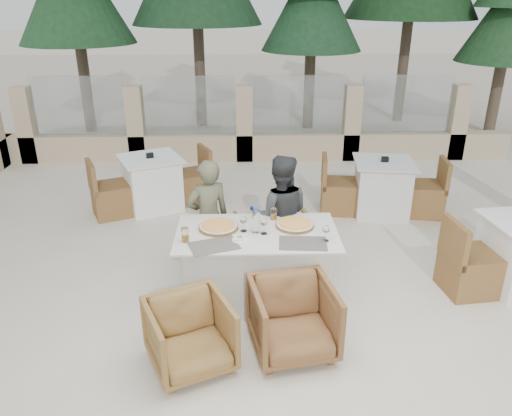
{
  "coord_description": "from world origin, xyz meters",
  "views": [
    {
      "loc": [
        -0.04,
        -4.31,
        2.96
      ],
      "look_at": [
        0.09,
        0.41,
        0.9
      ],
      "focal_mm": 35.0,
      "sensor_mm": 36.0,
      "label": 1
    }
  ],
  "objects_px": {
    "pizza_right": "(295,224)",
    "wine_glass_corner": "(326,232)",
    "dining_table": "(257,266)",
    "beer_glass_left": "(185,235)",
    "diner_left": "(208,218)",
    "bg_table_b": "(382,187)",
    "pizza_left": "(218,226)",
    "armchair_near_left": "(190,335)",
    "beer_glass_right": "(274,214)",
    "armchair_far_right": "(287,241)",
    "bg_table_a": "(152,183)",
    "wine_glass_near": "(264,225)",
    "wine_glass_centre": "(244,223)",
    "water_bottle": "(256,219)",
    "olive_dish": "(240,238)",
    "diner_right": "(280,216)",
    "armchair_near_right": "(293,319)",
    "armchair_far_left": "(216,242)"
  },
  "relations": [
    {
      "from": "water_bottle",
      "to": "dining_table",
      "type": "bearing_deg",
      "value": -22.94
    },
    {
      "from": "wine_glass_corner",
      "to": "beer_glass_left",
      "type": "relative_size",
      "value": 1.31
    },
    {
      "from": "water_bottle",
      "to": "bg_table_b",
      "type": "relative_size",
      "value": 0.17
    },
    {
      "from": "beer_glass_right",
      "to": "diner_right",
      "type": "distance_m",
      "value": 0.31
    },
    {
      "from": "wine_glass_corner",
      "to": "bg_table_b",
      "type": "relative_size",
      "value": 0.11
    },
    {
      "from": "dining_table",
      "to": "water_bottle",
      "type": "relative_size",
      "value": 5.84
    },
    {
      "from": "dining_table",
      "to": "beer_glass_right",
      "type": "bearing_deg",
      "value": 58.12
    },
    {
      "from": "wine_glass_near",
      "to": "armchair_near_left",
      "type": "xyz_separation_m",
      "value": [
        -0.66,
        -0.96,
        -0.56
      ]
    },
    {
      "from": "beer_glass_right",
      "to": "armchair_near_right",
      "type": "distance_m",
      "value": 1.23
    },
    {
      "from": "pizza_right",
      "to": "water_bottle",
      "type": "distance_m",
      "value": 0.43
    },
    {
      "from": "pizza_right",
      "to": "wine_glass_corner",
      "type": "relative_size",
      "value": 2.1
    },
    {
      "from": "pizza_left",
      "to": "wine_glass_centre",
      "type": "height_order",
      "value": "wine_glass_centre"
    },
    {
      "from": "diner_left",
      "to": "diner_right",
      "type": "xyz_separation_m",
      "value": [
        0.79,
        -0.02,
        0.03
      ]
    },
    {
      "from": "olive_dish",
      "to": "pizza_left",
      "type": "bearing_deg",
      "value": 129.12
    },
    {
      "from": "dining_table",
      "to": "beer_glass_right",
      "type": "xyz_separation_m",
      "value": [
        0.18,
        0.3,
        0.45
      ]
    },
    {
      "from": "dining_table",
      "to": "bg_table_b",
      "type": "xyz_separation_m",
      "value": [
        1.85,
        2.17,
        0.0
      ]
    },
    {
      "from": "wine_glass_corner",
      "to": "olive_dish",
      "type": "height_order",
      "value": "wine_glass_corner"
    },
    {
      "from": "wine_glass_near",
      "to": "beer_glass_left",
      "type": "distance_m",
      "value": 0.77
    },
    {
      "from": "pizza_right",
      "to": "armchair_far_right",
      "type": "xyz_separation_m",
      "value": [
        -0.01,
        0.64,
        -0.51
      ]
    },
    {
      "from": "wine_glass_near",
      "to": "beer_glass_right",
      "type": "relative_size",
      "value": 1.46
    },
    {
      "from": "beer_glass_right",
      "to": "armchair_near_left",
      "type": "relative_size",
      "value": 0.19
    },
    {
      "from": "pizza_left",
      "to": "bg_table_a",
      "type": "relative_size",
      "value": 0.24
    },
    {
      "from": "water_bottle",
      "to": "beer_glass_left",
      "type": "relative_size",
      "value": 1.95
    },
    {
      "from": "olive_dish",
      "to": "armchair_far_right",
      "type": "bearing_deg",
      "value": 59.37
    },
    {
      "from": "diner_right",
      "to": "bg_table_a",
      "type": "distance_m",
      "value": 2.57
    },
    {
      "from": "diner_right",
      "to": "pizza_right",
      "type": "bearing_deg",
      "value": 108.21
    },
    {
      "from": "wine_glass_corner",
      "to": "bg_table_a",
      "type": "xyz_separation_m",
      "value": [
        -2.11,
        2.65,
        -0.48
      ]
    },
    {
      "from": "dining_table",
      "to": "beer_glass_left",
      "type": "relative_size",
      "value": 11.37
    },
    {
      "from": "wine_glass_near",
      "to": "beer_glass_left",
      "type": "height_order",
      "value": "wine_glass_near"
    },
    {
      "from": "beer_glass_left",
      "to": "olive_dish",
      "type": "xyz_separation_m",
      "value": [
        0.52,
        0.01,
        -0.05
      ]
    },
    {
      "from": "pizza_left",
      "to": "wine_glass_centre",
      "type": "relative_size",
      "value": 2.15
    },
    {
      "from": "olive_dish",
      "to": "wine_glass_near",
      "type": "bearing_deg",
      "value": 29.22
    },
    {
      "from": "pizza_left",
      "to": "wine_glass_corner",
      "type": "relative_size",
      "value": 2.15
    },
    {
      "from": "pizza_right",
      "to": "diner_left",
      "type": "relative_size",
      "value": 0.29
    },
    {
      "from": "beer_glass_left",
      "to": "bg_table_b",
      "type": "height_order",
      "value": "beer_glass_left"
    },
    {
      "from": "beer_glass_left",
      "to": "diner_right",
      "type": "height_order",
      "value": "diner_right"
    },
    {
      "from": "diner_left",
      "to": "bg_table_b",
      "type": "relative_size",
      "value": 0.81
    },
    {
      "from": "beer_glass_left",
      "to": "beer_glass_right",
      "type": "height_order",
      "value": "beer_glass_left"
    },
    {
      "from": "pizza_left",
      "to": "bg_table_b",
      "type": "bearing_deg",
      "value": 42.91
    },
    {
      "from": "dining_table",
      "to": "bg_table_a",
      "type": "distance_m",
      "value": 2.84
    },
    {
      "from": "wine_glass_corner",
      "to": "armchair_far_right",
      "type": "relative_size",
      "value": 0.3
    },
    {
      "from": "beer_glass_right",
      "to": "armchair_far_right",
      "type": "relative_size",
      "value": 0.2
    },
    {
      "from": "olive_dish",
      "to": "armchair_far_left",
      "type": "height_order",
      "value": "olive_dish"
    },
    {
      "from": "armchair_near_left",
      "to": "diner_right",
      "type": "xyz_separation_m",
      "value": [
        0.86,
        1.55,
        0.39
      ]
    },
    {
      "from": "pizza_left",
      "to": "armchair_near_left",
      "type": "distance_m",
      "value": 1.21
    },
    {
      "from": "armchair_far_right",
      "to": "wine_glass_corner",
      "type": "bearing_deg",
      "value": 92.89
    },
    {
      "from": "bg_table_a",
      "to": "bg_table_b",
      "type": "height_order",
      "value": "same"
    },
    {
      "from": "wine_glass_centre",
      "to": "diner_right",
      "type": "bearing_deg",
      "value": 52.98
    },
    {
      "from": "wine_glass_near",
      "to": "olive_dish",
      "type": "height_order",
      "value": "wine_glass_near"
    },
    {
      "from": "olive_dish",
      "to": "armchair_near_right",
      "type": "distance_m",
      "value": 0.93
    }
  ]
}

